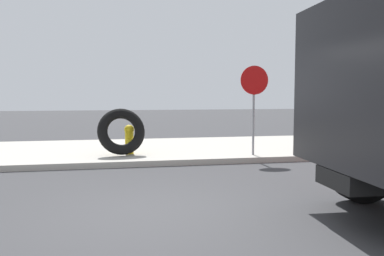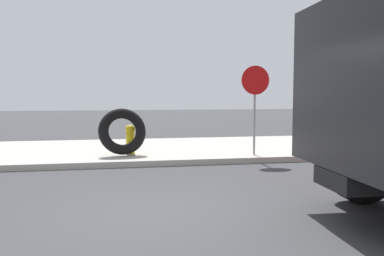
# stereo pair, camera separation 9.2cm
# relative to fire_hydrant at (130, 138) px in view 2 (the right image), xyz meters

# --- Properties ---
(ground_plane) EXTENTS (80.00, 80.00, 0.00)m
(ground_plane) POSITION_rel_fire_hydrant_xyz_m (0.31, -5.29, -0.57)
(ground_plane) COLOR #38383A
(sidewalk_curb) EXTENTS (36.00, 5.00, 0.15)m
(sidewalk_curb) POSITION_rel_fire_hydrant_xyz_m (0.31, 1.21, -0.50)
(sidewalk_curb) COLOR #ADA89E
(sidewalk_curb) RESTS_ON ground
(fire_hydrant) EXTENTS (0.26, 0.60, 0.79)m
(fire_hydrant) POSITION_rel_fire_hydrant_xyz_m (0.00, 0.00, 0.00)
(fire_hydrant) COLOR yellow
(fire_hydrant) RESTS_ON sidewalk_curb
(loose_tire) EXTENTS (1.31, 0.77, 1.27)m
(loose_tire) POSITION_rel_fire_hydrant_xyz_m (-0.22, -0.25, 0.22)
(loose_tire) COLOR black
(loose_tire) RESTS_ON sidewalk_curb
(stop_sign) EXTENTS (0.76, 0.08, 2.36)m
(stop_sign) POSITION_rel_fire_hydrant_xyz_m (3.24, -0.83, 1.22)
(stop_sign) COLOR gray
(stop_sign) RESTS_ON sidewalk_curb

